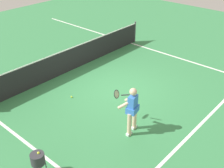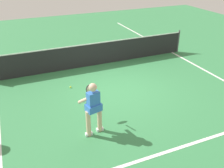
# 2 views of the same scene
# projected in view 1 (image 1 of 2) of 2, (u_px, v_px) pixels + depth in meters

# --- Properties ---
(ground_plane) EXTENTS (26.63, 26.63, 0.00)m
(ground_plane) POSITION_uv_depth(u_px,v_px,m) (117.00, 89.00, 11.17)
(ground_plane) COLOR #38844C
(service_line_marking) EXTENTS (8.28, 0.10, 0.01)m
(service_line_marking) POSITION_uv_depth(u_px,v_px,m) (199.00, 125.00, 9.16)
(service_line_marking) COLOR white
(service_line_marking) RESTS_ON ground
(sideline_left_marking) EXTENTS (0.10, 18.48, 0.01)m
(sideline_left_marking) POSITION_uv_depth(u_px,v_px,m) (25.00, 142.00, 8.47)
(sideline_left_marking) COLOR white
(sideline_left_marking) RESTS_ON ground
(sideline_right_marking) EXTENTS (0.10, 18.48, 0.01)m
(sideline_right_marking) POSITION_uv_depth(u_px,v_px,m) (172.00, 56.00, 13.86)
(sideline_right_marking) COLOR white
(sideline_right_marking) RESTS_ON ground
(court_net) EXTENTS (8.96, 0.08, 1.11)m
(court_net) POSITION_uv_depth(u_px,v_px,m) (72.00, 59.00, 12.36)
(court_net) COLOR #4C4C51
(court_net) RESTS_ON ground
(tennis_player) EXTENTS (0.69, 1.04, 1.55)m
(tennis_player) POSITION_uv_depth(u_px,v_px,m) (132.00, 108.00, 8.51)
(tennis_player) COLOR beige
(tennis_player) RESTS_ON ground
(tennis_ball_near) EXTENTS (0.07, 0.07, 0.07)m
(tennis_ball_near) POSITION_uv_depth(u_px,v_px,m) (72.00, 97.00, 10.59)
(tennis_ball_near) COLOR #D1E533
(tennis_ball_near) RESTS_ON ground
(ball_hopper) EXTENTS (0.36, 0.36, 0.74)m
(ball_hopper) POSITION_uv_depth(u_px,v_px,m) (38.00, 159.00, 7.13)
(ball_hopper) COLOR #333338
(ball_hopper) RESTS_ON ground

